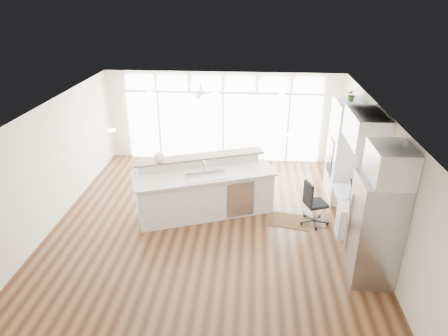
{
  "coord_description": "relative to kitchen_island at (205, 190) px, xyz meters",
  "views": [
    {
      "loc": [
        0.9,
        -7.51,
        4.96
      ],
      "look_at": [
        0.28,
        0.6,
        1.23
      ],
      "focal_mm": 32.0,
      "sensor_mm": 36.0,
      "label": 1
    }
  ],
  "objects": [
    {
      "name": "framed_photos",
      "position": [
        3.61,
        0.3,
        0.76
      ],
      "size": [
        0.06,
        0.22,
        0.8
      ],
      "primitive_type": "cube",
      "color": "black",
      "rests_on": "wall_right"
    },
    {
      "name": "fridge_cabinet",
      "position": [
        3.32,
        -1.97,
        1.66
      ],
      "size": [
        0.64,
        0.9,
        0.6
      ],
      "primitive_type": "cube",
      "color": "white",
      "rests_on": "wall_right"
    },
    {
      "name": "oven_cabinet",
      "position": [
        3.32,
        1.18,
        0.61
      ],
      "size": [
        0.64,
        1.2,
        2.5
      ],
      "primitive_type": "cube",
      "color": "white",
      "rests_on": "floor"
    },
    {
      "name": "wall_front",
      "position": [
        0.15,
        -4.62,
        0.71
      ],
      "size": [
        7.0,
        0.04,
        2.7
      ],
      "primitive_type": "cube",
      "color": "white",
      "rests_on": "floor"
    },
    {
      "name": "wall_right",
      "position": [
        3.65,
        -0.62,
        0.71
      ],
      "size": [
        0.04,
        8.0,
        2.7
      ],
      "primitive_type": "cube",
      "color": "white",
      "rests_on": "floor"
    },
    {
      "name": "floor",
      "position": [
        0.15,
        -0.62,
        -0.65
      ],
      "size": [
        7.0,
        8.0,
        0.02
      ],
      "primitive_type": "cube",
      "color": "#412514",
      "rests_on": "ground"
    },
    {
      "name": "recessed_lights",
      "position": [
        0.15,
        -0.42,
        2.04
      ],
      "size": [
        3.4,
        3.0,
        0.02
      ],
      "primitive_type": "cube",
      "color": "white",
      "rests_on": "ceiling"
    },
    {
      "name": "desk_nook",
      "position": [
        3.28,
        -0.32,
        -0.26
      ],
      "size": [
        0.72,
        1.3,
        0.76
      ],
      "primitive_type": "cube",
      "color": "white",
      "rests_on": "floor"
    },
    {
      "name": "keyboard",
      "position": [
        3.03,
        -0.32,
        0.12
      ],
      "size": [
        0.15,
        0.31,
        0.01
      ],
      "primitive_type": "cube",
      "rotation": [
        0.0,
        0.0,
        0.15
      ],
      "color": "white",
      "rests_on": "desk_nook"
    },
    {
      "name": "refrigerator",
      "position": [
        3.26,
        -1.97,
        0.36
      ],
      "size": [
        0.76,
        0.9,
        2.0
      ],
      "primitive_type": "cube",
      "color": "#A5A5AA",
      "rests_on": "floor"
    },
    {
      "name": "potted_plant",
      "position": [
        3.32,
        1.18,
        1.97
      ],
      "size": [
        0.3,
        0.32,
        0.22
      ],
      "primitive_type": "imported",
      "rotation": [
        0.0,
        0.0,
        -0.16
      ],
      "color": "#36632A",
      "rests_on": "oven_cabinet"
    },
    {
      "name": "upper_cabinets",
      "position": [
        3.32,
        -0.32,
        1.71
      ],
      "size": [
        0.64,
        1.3,
        0.64
      ],
      "primitive_type": "cube",
      "color": "white",
      "rests_on": "wall_right"
    },
    {
      "name": "office_chair",
      "position": [
        2.51,
        -0.22,
        -0.12
      ],
      "size": [
        0.68,
        0.65,
        1.04
      ],
      "primitive_type": "cube",
      "rotation": [
        0.0,
        0.0,
        0.34
      ],
      "color": "black",
      "rests_on": "floor"
    },
    {
      "name": "desk_window",
      "position": [
        3.61,
        -0.32,
        0.91
      ],
      "size": [
        0.04,
        0.85,
        0.85
      ],
      "primitive_type": "cube",
      "color": "white",
      "rests_on": "wall_right"
    },
    {
      "name": "ceiling_fan",
      "position": [
        -0.35,
        2.18,
        1.84
      ],
      "size": [
        1.16,
        1.16,
        0.32
      ],
      "primitive_type": "cube",
      "color": "white",
      "rests_on": "ceiling"
    },
    {
      "name": "rug",
      "position": [
        1.96,
        -0.17,
        -0.64
      ],
      "size": [
        1.02,
        0.82,
        0.01
      ],
      "primitive_type": "cube",
      "rotation": [
        0.0,
        0.0,
        -0.2
      ],
      "color": "#331E10",
      "rests_on": "floor"
    },
    {
      "name": "monitor",
      "position": [
        3.2,
        -0.32,
        0.3
      ],
      "size": [
        0.14,
        0.45,
        0.37
      ],
      "primitive_type": "cube",
      "rotation": [
        0.0,
        0.0,
        -0.16
      ],
      "color": "black",
      "rests_on": "desk_nook"
    },
    {
      "name": "kitchen_island",
      "position": [
        0.0,
        0.0,
        0.0
      ],
      "size": [
        3.46,
        2.28,
        1.29
      ],
      "primitive_type": "cube",
      "rotation": [
        0.0,
        0.0,
        0.36
      ],
      "color": "white",
      "rests_on": "floor"
    },
    {
      "name": "ceiling",
      "position": [
        0.15,
        -0.62,
        2.06
      ],
      "size": [
        7.0,
        8.0,
        0.02
      ],
      "primitive_type": "cube",
      "color": "silver",
      "rests_on": "wall_back"
    },
    {
      "name": "transom_row",
      "position": [
        0.15,
        3.32,
        1.74
      ],
      "size": [
        5.9,
        0.06,
        0.4
      ],
      "primitive_type": "cube",
      "color": "white",
      "rests_on": "wall_back"
    },
    {
      "name": "wall_back",
      "position": [
        0.15,
        3.38,
        0.71
      ],
      "size": [
        7.0,
        0.04,
        2.7
      ],
      "primitive_type": "cube",
      "color": "white",
      "rests_on": "floor"
    },
    {
      "name": "fishbowl",
      "position": [
        -1.03,
        0.04,
        0.77
      ],
      "size": [
        0.33,
        0.33,
        0.25
      ],
      "primitive_type": "sphere",
      "rotation": [
        0.0,
        0.0,
        0.41
      ],
      "color": "white",
      "rests_on": "kitchen_island"
    },
    {
      "name": "glass_wall",
      "position": [
        0.15,
        3.32,
        0.41
      ],
      "size": [
        5.8,
        0.06,
        2.08
      ],
      "primitive_type": "cube",
      "color": "white",
      "rests_on": "wall_back"
    },
    {
      "name": "wall_left",
      "position": [
        -3.35,
        -0.62,
        0.71
      ],
      "size": [
        0.04,
        8.0,
        2.7
      ],
      "primitive_type": "cube",
      "color": "white",
      "rests_on": "floor"
    }
  ]
}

